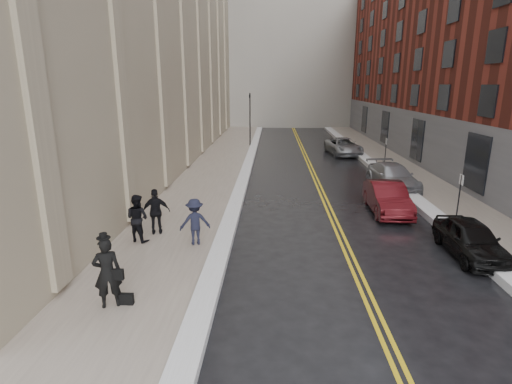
# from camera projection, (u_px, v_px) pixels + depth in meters

# --- Properties ---
(ground) EXTENTS (160.00, 160.00, 0.00)m
(ground) POSITION_uv_depth(u_px,v_px,m) (283.00, 321.00, 10.50)
(ground) COLOR black
(ground) RESTS_ON ground
(sidewalk_left) EXTENTS (4.00, 64.00, 0.15)m
(sidewalk_left) POSITION_uv_depth(u_px,v_px,m) (209.00, 178.00, 26.10)
(sidewalk_left) COLOR gray
(sidewalk_left) RESTS_ON ground
(sidewalk_right) EXTENTS (3.00, 64.00, 0.15)m
(sidewalk_right) POSITION_uv_depth(u_px,v_px,m) (418.00, 180.00, 25.54)
(sidewalk_right) COLOR gray
(sidewalk_right) RESTS_ON ground
(lane_stripe_a) EXTENTS (0.12, 64.00, 0.01)m
(lane_stripe_a) POSITION_uv_depth(u_px,v_px,m) (314.00, 180.00, 25.83)
(lane_stripe_a) COLOR gold
(lane_stripe_a) RESTS_ON ground
(lane_stripe_b) EXTENTS (0.12, 64.00, 0.01)m
(lane_stripe_b) POSITION_uv_depth(u_px,v_px,m) (318.00, 180.00, 25.82)
(lane_stripe_b) COLOR gold
(lane_stripe_b) RESTS_ON ground
(snow_ridge_left) EXTENTS (0.70, 60.80, 0.26)m
(snow_ridge_left) POSITION_uv_depth(u_px,v_px,m) (244.00, 178.00, 25.99)
(snow_ridge_left) COLOR white
(snow_ridge_left) RESTS_ON ground
(snow_ridge_right) EXTENTS (0.85, 60.80, 0.30)m
(snow_ridge_right) POSITION_uv_depth(u_px,v_px,m) (389.00, 179.00, 25.59)
(snow_ridge_right) COLOR white
(snow_ridge_right) RESTS_ON ground
(traffic_signal) EXTENTS (0.18, 0.15, 5.20)m
(traffic_signal) POSITION_uv_depth(u_px,v_px,m) (250.00, 115.00, 38.73)
(traffic_signal) COLOR black
(traffic_signal) RESTS_ON ground
(parking_sign_near) EXTENTS (0.06, 0.35, 2.23)m
(parking_sign_near) POSITION_uv_depth(u_px,v_px,m) (459.00, 194.00, 17.53)
(parking_sign_near) COLOR black
(parking_sign_near) RESTS_ON ground
(parking_sign_far) EXTENTS (0.06, 0.35, 2.23)m
(parking_sign_far) POSITION_uv_depth(u_px,v_px,m) (386.00, 150.00, 29.10)
(parking_sign_far) COLOR black
(parking_sign_far) RESTS_ON ground
(car_black) EXTENTS (1.60, 3.89, 1.32)m
(car_black) POSITION_uv_depth(u_px,v_px,m) (470.00, 239.00, 14.30)
(car_black) COLOR black
(car_black) RESTS_ON ground
(car_maroon) EXTENTS (1.67, 4.48, 1.46)m
(car_maroon) POSITION_uv_depth(u_px,v_px,m) (387.00, 198.00, 19.20)
(car_maroon) COLOR #430B10
(car_maroon) RESTS_ON ground
(car_silver_near) EXTENTS (2.50, 5.11, 1.43)m
(car_silver_near) POSITION_uv_depth(u_px,v_px,m) (393.00, 177.00, 23.67)
(car_silver_near) COLOR #94959B
(car_silver_near) RESTS_ON ground
(car_silver_far) EXTENTS (3.08, 5.46, 1.44)m
(car_silver_far) POSITION_uv_depth(u_px,v_px,m) (343.00, 146.00, 35.11)
(car_silver_far) COLOR gray
(car_silver_far) RESTS_ON ground
(pedestrian_main) EXTENTS (0.85, 0.72, 1.99)m
(pedestrian_main) POSITION_uv_depth(u_px,v_px,m) (107.00, 273.00, 10.67)
(pedestrian_main) COLOR black
(pedestrian_main) RESTS_ON sidewalk_left
(pedestrian_a) EXTENTS (1.10, 0.99, 1.85)m
(pedestrian_a) POSITION_uv_depth(u_px,v_px,m) (137.00, 218.00, 15.24)
(pedestrian_a) COLOR black
(pedestrian_a) RESTS_ON sidewalk_left
(pedestrian_b) EXTENTS (1.29, 0.96, 1.77)m
(pedestrian_b) POSITION_uv_depth(u_px,v_px,m) (195.00, 222.00, 14.95)
(pedestrian_b) COLOR black
(pedestrian_b) RESTS_ON sidewalk_left
(pedestrian_c) EXTENTS (1.17, 0.71, 1.86)m
(pedestrian_c) POSITION_uv_depth(u_px,v_px,m) (156.00, 212.00, 15.99)
(pedestrian_c) COLOR black
(pedestrian_c) RESTS_ON sidewalk_left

